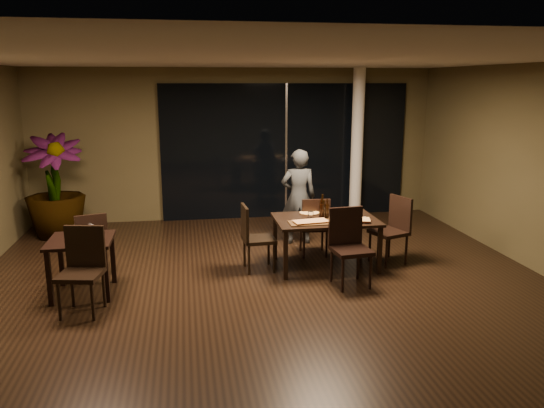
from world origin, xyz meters
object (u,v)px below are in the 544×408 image
Objects in this scene: diner at (298,197)px; potted_plant at (54,186)px; chair_main_far at (315,224)px; bottle_b at (327,209)px; bottle_c at (322,205)px; chair_main_right at (394,226)px; chair_main_near at (349,242)px; chair_side_near at (83,265)px; chair_side_far at (91,241)px; chair_main_left at (253,234)px; side_table at (81,248)px; bottle_a at (321,209)px; main_table at (326,223)px.

potted_plant reaches higher than diner.
bottle_b is at bearing 100.95° from chair_main_far.
potted_plant is at bearing 152.45° from bottle_c.
bottle_b reaches higher than chair_main_right.
chair_main_near is 1.01× the size of chair_side_near.
chair_side_far is 1.23m from chair_side_near.
chair_side_near is (-2.20, -1.08, 0.03)m from chair_main_left.
side_table is 0.57m from chair_side_near.
side_table is at bearing 112.15° from chair_side_near.
side_table is 0.78× the size of chair_main_right.
potted_plant is 4.95m from bottle_b.
bottle_b is at bearing 101.97° from diner.
chair_side_near is at bearing -160.18° from bottle_c.
bottle_c is at bearing 69.22° from bottle_a.
chair_main_left is 0.60× the size of diner.
bottle_c is (3.36, -0.05, 0.40)m from chair_side_far.
side_table is 3.45m from bottle_c.
chair_main_far is at bearing -23.35° from potted_plant.
bottle_a is at bearing 166.15° from main_table.
potted_plant is at bearing 108.05° from side_table.
chair_side_near is at bearing -95.22° from chair_main_right.
bottle_c reaches higher than bottle_b.
potted_plant is (-4.30, 1.86, 0.38)m from chair_main_far.
diner is at bearing 28.30° from side_table.
bottle_a is (0.08, -1.24, 0.08)m from diner.
side_table is 2.37m from chair_main_left.
chair_main_far is at bearing 92.04° from bottle_c.
bottle_c is (0.12, -1.13, 0.10)m from diner.
bottle_a is (3.32, -0.15, 0.38)m from chair_side_far.
chair_main_left reaches higher than side_table.
chair_side_far is (-2.30, 0.15, -0.03)m from chair_main_left.
chair_main_near is at bearing 102.20° from chair_main_far.
chair_main_far is at bearing 94.23° from main_table.
main_table is 0.82× the size of potted_plant.
chair_main_far is 1.22m from chair_main_right.
chair_main_far is 2.81× the size of bottle_c.
main_table is 1.42× the size of chair_main_near.
bottle_a is (1.02, -0.01, 0.35)m from chair_main_left.
chair_main_near reaches higher than chair_main_left.
bottle_c reaches higher than main_table.
bottle_c is (-0.05, 0.10, 0.03)m from bottle_b.
bottle_b is 0.85× the size of bottle_c.
chair_side_far is 3.23× the size of bottle_b.
diner is at bearing 96.06° from bottle_c.
diner is at bearing -40.91° from chair_main_left.
chair_side_near reaches higher than chair_main_left.
chair_main_near is 3.66× the size of bottle_b.
chair_main_near is at bearing 16.66° from chair_side_near.
diner reaches higher than side_table.
chair_main_left is 2.90× the size of bottle_c.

